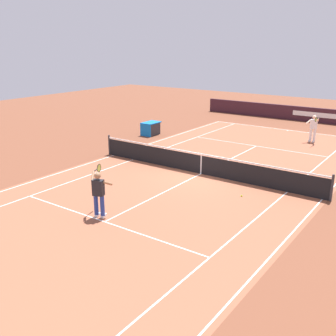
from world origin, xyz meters
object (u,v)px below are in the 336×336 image
tennis_player_near (99,192)px  tennis_player_far (313,127)px  tennis_net (201,164)px  equipment_cart_tarped (151,128)px  tennis_ball (242,196)px

tennis_player_near → tennis_player_far: size_ratio=1.00×
tennis_net → tennis_player_far: (-9.36, 2.35, 0.44)m
tennis_player_near → tennis_player_far: 15.79m
tennis_net → equipment_cart_tarped: size_ratio=9.36×
tennis_player_far → tennis_ball: tennis_player_far is taller
tennis_ball → equipment_cart_tarped: 11.82m
tennis_ball → tennis_player_far: bearing=-177.7°
tennis_net → tennis_player_far: bearing=165.9°
tennis_ball → tennis_net: bearing=-119.0°
tennis_player_far → equipment_cart_tarped: tennis_player_far is taller
tennis_player_far → tennis_ball: 10.95m
equipment_cart_tarped → tennis_net: bearing=53.4°
tennis_player_far → equipment_cart_tarped: 10.21m
tennis_player_far → tennis_player_near: bearing=-10.2°
tennis_player_far → equipment_cart_tarped: bearing=-65.6°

